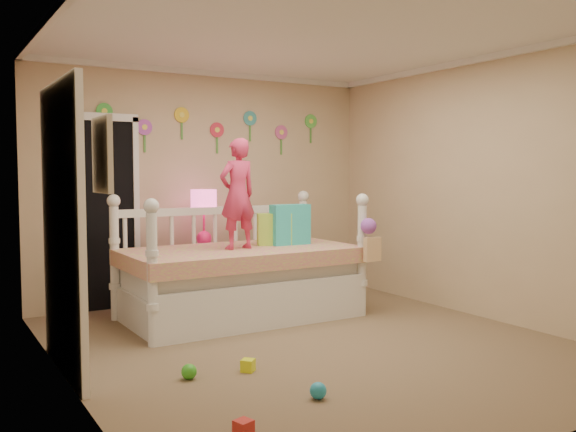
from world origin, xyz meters
TOP-DOWN VIEW (x-y plane):
  - floor at (0.00, 0.00)m, footprint 4.00×4.50m
  - ceiling at (0.00, 0.00)m, footprint 4.00×4.50m
  - back_wall at (0.00, 2.25)m, footprint 4.00×0.01m
  - left_wall at (-2.00, 0.00)m, footprint 0.01×4.50m
  - right_wall at (2.00, 0.00)m, footprint 0.01×4.50m
  - crown_molding at (0.00, 0.00)m, footprint 4.00×4.50m
  - daybed at (-0.10, 1.19)m, footprint 2.35×1.29m
  - pillow_turquoise at (0.46, 1.17)m, footprint 0.42×0.15m
  - pillow_lime at (0.30, 1.22)m, footprint 0.37×0.24m
  - child at (-0.16, 1.12)m, footprint 0.42×0.31m
  - nightstand at (-0.19, 1.91)m, footprint 0.43×0.36m
  - table_lamp at (-0.19, 1.91)m, footprint 0.28×0.28m
  - closet_doorway at (-1.25, 2.23)m, footprint 0.90×0.04m
  - flower_decals at (-0.09, 2.24)m, footprint 3.40×0.02m
  - mirror_closet at (-1.96, 0.30)m, footprint 0.07×1.30m
  - wall_picture at (-1.97, -0.90)m, footprint 0.05×0.34m
  - hanging_bag at (1.01, 0.53)m, footprint 0.20×0.16m
  - toy_scatter at (-1.00, -0.72)m, footprint 1.04×1.43m

SIDE VIEW (x-z plane):
  - floor at x=0.00m, z-range -0.01..0.01m
  - toy_scatter at x=-1.00m, z-range 0.00..0.11m
  - nightstand at x=-0.19m, z-range 0.00..0.65m
  - daybed at x=-0.10m, z-range 0.00..1.26m
  - hanging_bag at x=1.01m, z-range 0.59..0.95m
  - pillow_lime at x=0.30m, z-range 0.70..1.03m
  - pillow_turquoise at x=0.46m, z-range 0.70..1.12m
  - closet_doorway at x=-1.25m, z-range 0.00..2.07m
  - mirror_closet at x=-1.96m, z-range 0.00..2.10m
  - table_lamp at x=-0.19m, z-range 0.75..1.37m
  - child at x=-0.16m, z-range 0.70..1.78m
  - back_wall at x=0.00m, z-range 0.00..2.60m
  - left_wall at x=-2.00m, z-range 0.00..2.60m
  - right_wall at x=2.00m, z-range 0.00..2.60m
  - wall_picture at x=-1.97m, z-range 1.34..1.76m
  - flower_decals at x=-0.09m, z-range 1.69..2.19m
  - crown_molding at x=0.00m, z-range 2.54..2.60m
  - ceiling at x=0.00m, z-range 2.60..2.60m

